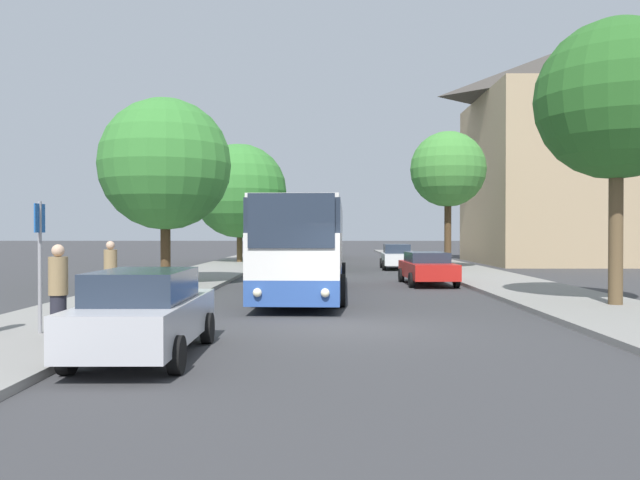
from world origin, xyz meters
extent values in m
plane|color=#38383A|center=(0.00, 0.00, 0.00)|extent=(300.00, 300.00, 0.00)
cube|color=gray|center=(-7.00, 0.00, 0.07)|extent=(4.00, 120.00, 0.15)
cube|color=tan|center=(17.89, 30.62, 6.03)|extent=(14.94, 13.20, 12.07)
pyramid|color=#423D38|center=(17.89, 30.62, 14.05)|extent=(14.94, 13.20, 3.96)
cube|color=#2D519E|center=(-1.42, 7.67, 0.62)|extent=(2.92, 11.98, 0.70)
cube|color=silver|center=(-1.42, 7.67, 1.60)|extent=(2.92, 11.98, 1.26)
cube|color=#232D3D|center=(-1.42, 7.67, 2.71)|extent=(2.94, 11.74, 0.95)
cube|color=silver|center=(-1.42, 7.67, 3.24)|extent=(2.86, 11.74, 0.12)
cube|color=#232D3D|center=(-1.61, 1.69, 2.56)|extent=(2.30, 0.13, 1.45)
sphere|color=#F4EAC1|center=(-2.50, 1.70, 0.66)|extent=(0.24, 0.24, 0.24)
sphere|color=#F4EAC1|center=(-0.71, 1.64, 0.66)|extent=(0.24, 0.24, 0.24)
cylinder|color=black|center=(-2.81, 4.14, 0.50)|extent=(0.33, 1.01, 1.00)
cylinder|color=black|center=(-0.26, 4.06, 0.50)|extent=(0.33, 1.01, 1.00)
cylinder|color=black|center=(-2.59, 11.28, 0.50)|extent=(0.33, 1.01, 1.00)
cylinder|color=black|center=(-0.03, 11.20, 0.50)|extent=(0.33, 1.01, 1.00)
cube|color=silver|center=(-1.48, 23.67, 0.62)|extent=(2.85, 10.45, 0.70)
cube|color=#23844C|center=(-1.48, 23.67, 1.64)|extent=(2.85, 10.45, 1.33)
cube|color=#232D3D|center=(-1.48, 23.67, 2.78)|extent=(2.87, 10.24, 0.95)
cube|color=#23844C|center=(-1.48, 23.67, 3.31)|extent=(2.80, 10.24, 0.12)
cube|color=#232D3D|center=(-1.30, 18.46, 2.63)|extent=(2.26, 0.14, 1.45)
sphere|color=#F4EAC1|center=(-2.18, 18.41, 0.66)|extent=(0.24, 0.24, 0.24)
sphere|color=#F4EAC1|center=(-0.43, 18.47, 0.66)|extent=(0.24, 0.24, 0.24)
cylinder|color=black|center=(-2.63, 20.52, 0.50)|extent=(0.33, 1.01, 1.00)
cylinder|color=black|center=(-0.12, 20.61, 0.50)|extent=(0.33, 1.01, 1.00)
cylinder|color=black|center=(-2.84, 26.74, 0.50)|extent=(0.33, 1.01, 1.00)
cylinder|color=black|center=(-0.33, 26.83, 0.50)|extent=(0.33, 1.01, 1.00)
cube|color=#238942|center=(-1.43, 39.21, 0.62)|extent=(2.69, 10.93, 0.70)
cube|color=silver|center=(-1.43, 39.21, 1.62)|extent=(2.69, 10.93, 1.29)
cube|color=#232D3D|center=(-1.43, 39.21, 2.74)|extent=(2.72, 10.71, 0.95)
cube|color=silver|center=(-1.43, 39.21, 3.28)|extent=(2.64, 10.71, 0.12)
cube|color=#232D3D|center=(-1.50, 33.73, 2.59)|extent=(2.30, 0.09, 1.45)
sphere|color=#F4EAC1|center=(-2.40, 33.72, 0.66)|extent=(0.24, 0.24, 0.24)
sphere|color=#F4EAC1|center=(-0.61, 33.70, 0.66)|extent=(0.24, 0.24, 0.24)
cylinder|color=black|center=(-2.75, 35.96, 0.50)|extent=(0.31, 1.00, 1.00)
cylinder|color=black|center=(-0.20, 35.92, 0.50)|extent=(0.31, 1.00, 1.00)
cylinder|color=black|center=(-2.66, 42.50, 0.50)|extent=(0.31, 1.00, 1.00)
cylinder|color=black|center=(-0.11, 42.46, 0.50)|extent=(0.31, 1.00, 1.00)
cube|color=#B7B7BC|center=(-3.93, -3.50, 0.67)|extent=(1.79, 4.48, 0.72)
cube|color=#232D3D|center=(-3.93, -3.68, 1.30)|extent=(1.55, 2.34, 0.54)
cylinder|color=black|center=(-4.81, -2.13, 0.31)|extent=(0.21, 0.62, 0.62)
cylinder|color=black|center=(-3.09, -2.11, 0.31)|extent=(0.21, 0.62, 0.62)
cylinder|color=black|center=(-4.77, -4.89, 0.31)|extent=(0.21, 0.62, 0.62)
cylinder|color=black|center=(-3.05, -4.87, 0.31)|extent=(0.21, 0.62, 0.62)
cube|color=red|center=(3.65, 12.06, 0.64)|extent=(1.95, 4.70, 0.65)
cube|color=#232D3D|center=(3.65, 12.25, 1.18)|extent=(1.67, 2.46, 0.43)
cylinder|color=black|center=(4.60, 10.64, 0.31)|extent=(0.22, 0.62, 0.62)
cylinder|color=black|center=(2.77, 10.60, 0.31)|extent=(0.22, 0.62, 0.62)
cylinder|color=black|center=(4.53, 13.53, 0.31)|extent=(0.22, 0.62, 0.62)
cylinder|color=black|center=(2.70, 13.48, 0.31)|extent=(0.22, 0.62, 0.62)
cube|color=silver|center=(3.61, 23.28, 0.64)|extent=(1.84, 4.33, 0.66)
cube|color=#232D3D|center=(3.61, 23.46, 1.25)|extent=(1.57, 2.27, 0.55)
cylinder|color=black|center=(4.41, 21.93, 0.31)|extent=(0.22, 0.63, 0.62)
cylinder|color=black|center=(2.71, 21.99, 0.31)|extent=(0.22, 0.63, 0.62)
cylinder|color=black|center=(4.50, 24.58, 0.31)|extent=(0.22, 0.63, 0.62)
cylinder|color=black|center=(2.80, 24.64, 0.31)|extent=(0.22, 0.63, 0.62)
cylinder|color=gray|center=(-6.64, -1.79, 1.52)|extent=(0.08, 0.08, 2.74)
cube|color=#1E56A3|center=(-6.64, -1.79, 2.54)|extent=(0.03, 0.45, 0.60)
cylinder|color=#23232D|center=(-5.86, -2.71, 0.59)|extent=(0.30, 0.30, 0.89)
cylinder|color=olive|center=(-5.86, -2.71, 1.41)|extent=(0.36, 0.36, 0.74)
sphere|color=tan|center=(-5.86, -2.71, 1.90)|extent=(0.24, 0.24, 0.24)
cylinder|color=#23232D|center=(-6.72, 2.67, 0.59)|extent=(0.30, 0.30, 0.88)
cylinder|color=olive|center=(-6.72, 2.67, 1.40)|extent=(0.36, 0.36, 0.73)
sphere|color=tan|center=(-6.72, 2.67, 1.89)|extent=(0.24, 0.24, 0.24)
cylinder|color=#47331E|center=(-7.25, 10.68, 1.58)|extent=(0.40, 0.40, 2.87)
sphere|color=#387F33|center=(-7.25, 10.68, 5.02)|extent=(5.35, 5.35, 5.35)
cylinder|color=#513D23|center=(-6.88, 29.71, 1.42)|extent=(0.40, 0.40, 2.54)
sphere|color=#387F33|center=(-6.88, 29.71, 5.20)|extent=(6.69, 6.69, 6.69)
cylinder|color=#47331E|center=(6.36, 21.53, 2.21)|extent=(0.40, 0.40, 4.12)
sphere|color=#428938|center=(6.36, 21.53, 5.91)|extent=(4.37, 4.37, 4.37)
cylinder|color=brown|center=(7.74, 3.54, 2.26)|extent=(0.40, 0.40, 4.22)
sphere|color=#286023|center=(7.74, 3.54, 6.11)|extent=(4.63, 4.63, 4.63)
camera|label=1|loc=(-0.68, -14.66, 2.25)|focal=35.00mm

